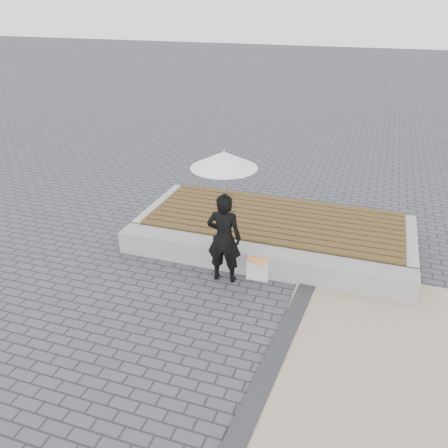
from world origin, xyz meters
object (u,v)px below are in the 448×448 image
at_px(parasol, 224,160).
at_px(handbag, 222,243).
at_px(woman, 224,238).
at_px(canvas_tote, 258,268).
at_px(seating_ledge, 258,260).

distance_m(parasol, handbag, 1.55).
relative_size(woman, canvas_tote, 4.00).
height_order(woman, canvas_tote, woman).
height_order(woman, handbag, woman).
xyz_separation_m(parasol, handbag, (-0.12, 0.27, -1.53)).
distance_m(parasol, canvas_tote, 1.93).
bearing_deg(seating_ledge, canvas_tote, -75.01).
bearing_deg(woman, handbag, -70.76).
relative_size(seating_ledge, woman, 3.33).
xyz_separation_m(seating_ledge, parasol, (-0.45, -0.44, 1.83)).
bearing_deg(canvas_tote, seating_ledge, 102.71).
bearing_deg(seating_ledge, woman, -135.78).
distance_m(seating_ledge, parasol, 1.94).
bearing_deg(woman, parasol, 84.81).
height_order(parasol, handbag, parasol).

